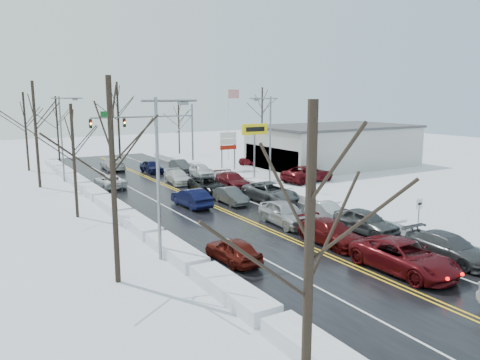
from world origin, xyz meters
TOP-DOWN VIEW (x-y plane):
  - ground at (0.00, 0.00)m, footprint 160.00×160.00m
  - road_surface at (0.00, 2.00)m, footprint 14.00×84.00m
  - snow_bank_left at (-7.60, 2.00)m, footprint 1.45×72.00m
  - snow_bank_right at (7.60, 2.00)m, footprint 1.45×72.00m
  - traffic_signal_mast at (3.45, 27.99)m, footprint 13.28×0.39m
  - tires_plus_sign at (10.50, 15.99)m, footprint 3.20×0.34m
  - used_vehicles_sign at (10.50, 22.00)m, footprint 2.20×0.22m
  - speed_limit_sign at (8.20, -8.00)m, footprint 0.55×0.09m
  - flagpole at (15.17, 30.00)m, footprint 1.87×1.20m
  - dealership_building at (23.98, 18.00)m, footprint 20.40×12.40m
  - streetlight_ne at (8.30, 10.00)m, footprint 3.20×0.25m
  - streetlight_sw at (-8.30, -4.00)m, footprint 3.20×0.25m
  - streetlight_nw at (-8.30, 24.00)m, footprint 3.20×0.25m
  - tree_left_a at (-11.00, -20.00)m, footprint 3.60×3.60m
  - tree_left_b at (-11.50, -6.00)m, footprint 4.00×4.00m
  - tree_left_c at (-10.50, 8.00)m, footprint 3.40×3.40m
  - tree_left_d at (-11.20, 22.00)m, footprint 4.20×4.20m
  - tree_left_e at (-10.80, 34.00)m, footprint 3.80×3.80m
  - tree_far_b at (-6.00, 41.00)m, footprint 3.60×3.60m
  - tree_far_c at (2.00, 39.00)m, footprint 4.40×4.40m
  - tree_far_d at (12.00, 40.50)m, footprint 3.40×3.40m
  - tree_far_e at (28.00, 41.00)m, footprint 4.20×4.20m
  - queued_car_2 at (1.70, -12.32)m, footprint 2.86×5.95m
  - queued_car_3 at (1.57, -6.83)m, footprint 2.14×5.08m
  - queued_car_4 at (1.74, -1.81)m, footprint 2.33×5.11m
  - queued_car_5 at (1.69, 5.91)m, footprint 1.47×4.13m
  - queued_car_6 at (1.91, 10.68)m, footprint 3.26×5.84m
  - queued_car_7 at (1.55, 16.81)m, footprint 2.41×4.91m
  - queued_car_8 at (1.62, 24.90)m, footprint 1.89×4.33m
  - queued_car_11 at (5.20, -12.43)m, footprint 2.16×5.20m
  - queued_car_12 at (5.13, -6.26)m, footprint 2.20×4.85m
  - queued_car_13 at (5.10, -2.49)m, footprint 1.76×4.16m
  - queued_car_14 at (5.08, 4.88)m, footprint 2.91×5.97m
  - queued_car_15 at (5.24, 11.84)m, footprint 2.61×5.41m
  - queued_car_16 at (5.27, 18.86)m, footprint 2.28×4.63m
  - queued_car_17 at (5.12, 24.47)m, footprint 1.43×4.07m
  - oncoming_car_0 at (-1.66, 6.59)m, footprint 1.89×4.73m
  - oncoming_car_1 at (-5.22, 18.15)m, footprint 2.34×4.83m
  - oncoming_car_2 at (-1.77, 29.35)m, footprint 2.36×5.46m
  - oncoming_car_3 at (-5.22, -6.49)m, footprint 1.84×4.11m
  - parked_car_0 at (13.87, 10.68)m, footprint 6.39×3.50m
  - parked_car_1 at (17.14, 17.45)m, footprint 2.32×5.30m
  - parked_car_2 at (14.85, 22.86)m, footprint 2.44×5.10m

SIDE VIEW (x-z plane):
  - ground at x=0.00m, z-range 0.00..0.00m
  - snow_bank_left at x=-7.60m, z-range -0.35..0.35m
  - snow_bank_right at x=7.60m, z-range -0.35..0.35m
  - queued_car_2 at x=1.70m, z-range -0.82..0.82m
  - queued_car_3 at x=1.57m, z-range -0.73..0.73m
  - queued_car_4 at x=1.74m, z-range -0.85..0.85m
  - queued_car_5 at x=1.69m, z-range -0.68..0.68m
  - queued_car_6 at x=1.91m, z-range -0.77..0.77m
  - queued_car_7 at x=1.55m, z-range -0.69..0.69m
  - queued_car_8 at x=1.62m, z-range -0.73..0.73m
  - queued_car_11 at x=5.20m, z-range -0.75..0.75m
  - queued_car_12 at x=5.13m, z-range -0.81..0.81m
  - queued_car_13 at x=5.10m, z-range -0.67..0.67m
  - queued_car_14 at x=5.08m, z-range -0.82..0.82m
  - queued_car_15 at x=5.24m, z-range -0.76..0.76m
  - queued_car_16 at x=5.27m, z-range -0.76..0.76m
  - queued_car_17 at x=5.12m, z-range -0.67..0.67m
  - oncoming_car_0 at x=-1.66m, z-range -0.77..0.77m
  - oncoming_car_1 at x=-5.22m, z-range -0.66..0.66m
  - oncoming_car_2 at x=-1.77m, z-range -0.78..0.78m
  - oncoming_car_3 at x=-5.22m, z-range -0.69..0.69m
  - parked_car_0 at x=13.87m, z-range -0.85..0.85m
  - parked_car_1 at x=17.14m, z-range -0.76..0.76m
  - parked_car_2 at x=14.85m, z-range -0.84..0.84m
  - road_surface at x=0.00m, z-range 0.00..0.01m
  - speed_limit_sign at x=8.20m, z-range 0.46..2.81m
  - dealership_building at x=23.98m, z-range 0.01..5.31m
  - used_vehicles_sign at x=10.50m, z-range 0.99..5.64m
  - tires_plus_sign at x=10.50m, z-range 1.99..7.99m
  - streetlight_ne at x=8.30m, z-range 0.81..9.81m
  - streetlight_sw at x=-8.30m, z-range 0.81..9.81m
  - streetlight_nw at x=-8.30m, z-range 0.81..9.81m
  - traffic_signal_mast at x=3.45m, z-range 1.48..9.48m
  - flagpole at x=15.17m, z-range 0.93..10.93m
  - tree_left_c at x=-10.50m, z-range 1.69..10.19m
  - tree_far_d at x=12.00m, z-range 1.69..10.19m
  - tree_left_a at x=-11.00m, z-range 1.79..10.79m
  - tree_far_b at x=-6.00m, z-range 1.79..10.79m
  - tree_left_e at x=-10.80m, z-range 1.89..11.39m
  - tree_left_b at x=-11.50m, z-range 1.99..11.99m
  - tree_left_d at x=-11.20m, z-range 2.08..12.58m
  - tree_far_e at x=28.00m, z-range 2.08..12.58m
  - tree_far_c at x=2.00m, z-range 2.18..13.18m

